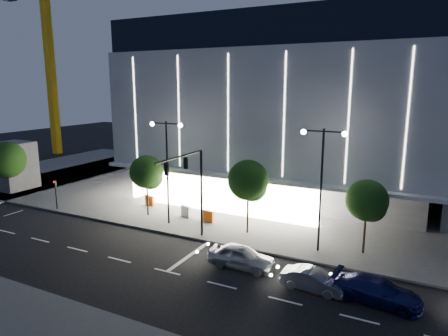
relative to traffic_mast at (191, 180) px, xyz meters
name	(u,v)px	position (x,y,z in m)	size (l,w,h in m)	color
ground	(156,257)	(-1.00, -3.34, -5.03)	(160.00, 160.00, 0.00)	black
sidewalk_museum	(313,188)	(4.00, 20.66, -4.95)	(70.00, 40.00, 0.15)	#474747
sidewalk_west	(9,181)	(-31.00, 6.66, -4.95)	(16.00, 50.00, 0.15)	#474747
museum	(295,109)	(1.98, 18.97, 4.25)	(30.00, 25.80, 18.00)	#4C4C51
traffic_mast	(191,180)	(0.00, 0.00, 0.00)	(0.33, 5.89, 7.07)	black
street_lamp_west	(167,157)	(-4.00, 2.66, 0.93)	(3.16, 0.36, 9.00)	black
street_lamp_east	(322,172)	(9.00, 2.66, 0.93)	(3.16, 0.36, 9.00)	black
ped_signal_far	(56,192)	(-16.00, 1.16, -3.14)	(0.22, 0.24, 3.00)	black
tower_crane	(52,33)	(-41.92, 24.66, 15.48)	(32.00, 2.00, 28.50)	gold
tree_left	(147,174)	(-6.97, 3.68, -0.99)	(3.02, 3.02, 5.72)	black
tree_mid	(248,182)	(3.03, 3.68, -0.69)	(3.25, 3.25, 6.15)	black
tree_right	(367,203)	(12.03, 3.68, -1.14)	(2.91, 2.91, 5.51)	black
car_lead	(241,257)	(5.05, -2.10, -4.26)	(1.81, 4.50, 1.53)	#A5A7AD
car_second	(313,280)	(10.07, -2.92, -4.40)	(1.33, 3.81, 1.25)	#929599
car_third	(377,291)	(13.59, -2.67, -4.33)	(1.96, 4.82, 1.40)	#161855
barrier_a	(150,201)	(-8.68, 6.14, -4.38)	(1.10, 0.25, 1.00)	#FF5C0E
barrier_c	(208,216)	(-1.13, 4.53, -4.38)	(1.10, 0.25, 1.00)	#F85C0D
barrier_d	(186,211)	(-3.62, 4.83, -4.38)	(1.10, 0.25, 1.00)	white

